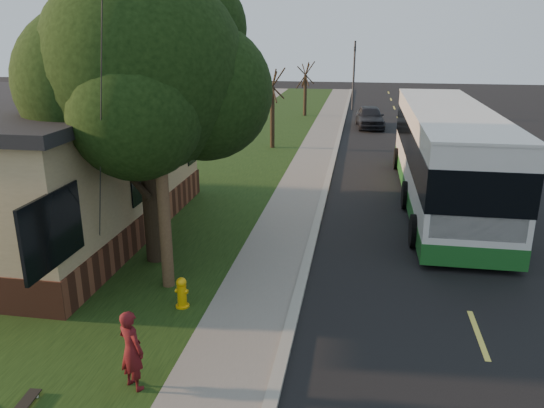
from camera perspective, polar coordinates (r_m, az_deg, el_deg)
The scene contains 17 objects.
ground at distance 12.26m, azimuth 2.27°, elevation -12.23°, with size 120.00×120.00×0.00m, color black.
road at distance 21.59m, azimuth 16.37°, elevation 0.68°, with size 8.00×80.00×0.01m, color black.
curb at distance 21.44m, azimuth 5.73°, elevation 1.38°, with size 0.25×80.00×0.12m, color gray.
sidewalk at distance 21.53m, azimuth 3.07°, elevation 1.46°, with size 2.00×80.00×0.08m, color slate.
grass_verge at distance 22.18m, azimuth -5.95°, elevation 1.87°, with size 5.00×80.00×0.07m, color black.
building_lot at distance 26.61m, azimuth -27.22°, elevation 2.64°, with size 15.00×80.00×0.04m, color slate.
fire_hydrant at distance 12.59m, azimuth -9.68°, elevation -9.37°, with size 0.32×0.32×0.74m.
utility_pole at distance 12.49m, azimuth -12.32°, elevation 10.53°, with size 2.86×3.21×9.07m.
leafy_tree at distance 14.28m, azimuth -13.31°, elevation 13.53°, with size 6.30×6.00×7.80m.
bare_tree_near at distance 29.19m, azimuth 0.04°, elevation 10.12°, with size 1.38×1.21×4.31m.
bare_tree_far at distance 40.95m, azimuth 3.60°, elevation 12.16°, with size 1.38×1.21×4.03m.
traffic_signal at distance 44.62m, azimuth 8.81°, elevation 13.97°, with size 0.18×0.22×5.50m.
transit_bus at distance 20.80m, azimuth 18.11°, elevation 5.28°, with size 3.04×13.18×3.56m.
skateboarder at distance 10.00m, azimuth -14.89°, elevation -14.92°, with size 0.56×0.37×1.53m, color #4E0F13.
skateboard_main at distance 10.49m, azimuth -25.24°, elevation -19.10°, with size 0.30×0.91×0.08m.
dumpster at distance 19.42m, azimuth -24.25°, elevation 0.17°, with size 1.85×1.61×1.41m.
distant_car at distance 36.71m, azimuth 10.49°, elevation 9.21°, with size 1.72×4.27×1.46m, color black.
Camera 1 is at (1.29, -10.51, 6.18)m, focal length 35.00 mm.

